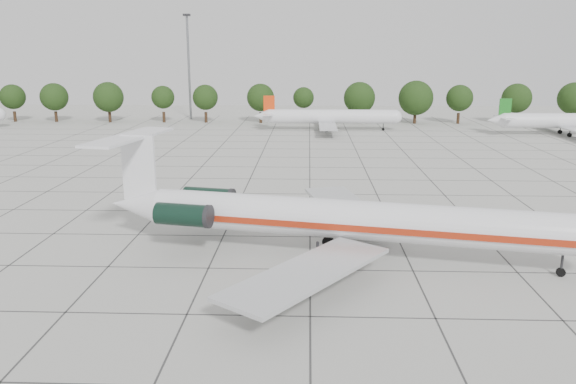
% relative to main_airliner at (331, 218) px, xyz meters
% --- Properties ---
extents(ground, '(260.00, 260.00, 0.00)m').
position_rel_main_airliner_xyz_m(ground, '(-1.66, 5.14, -3.40)').
color(ground, '#B3B2AB').
rests_on(ground, ground).
extents(apron_joints, '(170.00, 170.00, 0.02)m').
position_rel_main_airliner_xyz_m(apron_joints, '(-1.66, 20.14, -3.39)').
color(apron_joints, '#383838').
rests_on(apron_joints, ground).
extents(main_airliner, '(40.61, 31.60, 9.61)m').
position_rel_main_airliner_xyz_m(main_airliner, '(0.00, 0.00, 0.00)').
color(main_airliner, silver).
rests_on(main_airliner, ground).
extents(bg_airliner_c, '(28.24, 27.20, 7.40)m').
position_rel_main_airliner_xyz_m(bg_airliner_c, '(2.81, 77.43, -0.49)').
color(bg_airliner_c, silver).
rests_on(bg_airliner_c, ground).
extents(bg_airliner_d, '(28.24, 27.20, 7.40)m').
position_rel_main_airliner_xyz_m(bg_airliner_d, '(51.06, 71.68, -0.49)').
color(bg_airliner_d, silver).
rests_on(bg_airliner_d, ground).
extents(tree_line, '(249.86, 8.44, 10.22)m').
position_rel_main_airliner_xyz_m(tree_line, '(-13.34, 90.14, 2.59)').
color(tree_line, '#332114').
rests_on(tree_line, ground).
extents(floodlight_mast, '(1.60, 1.60, 25.45)m').
position_rel_main_airliner_xyz_m(floodlight_mast, '(-31.66, 97.14, 10.89)').
color(floodlight_mast, slate).
rests_on(floodlight_mast, ground).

